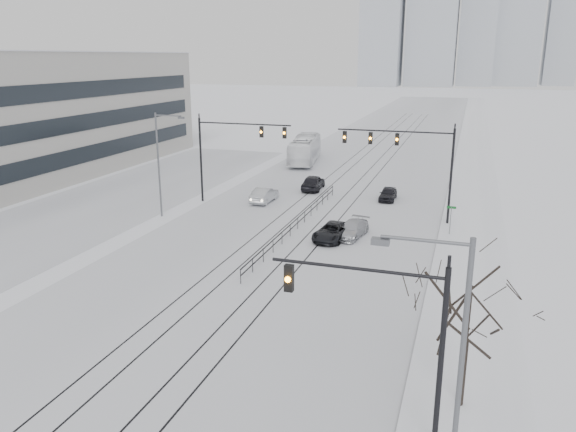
# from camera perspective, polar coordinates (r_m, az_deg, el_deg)

# --- Properties ---
(road) EXTENTS (22.00, 260.00, 0.02)m
(road) POSITION_cam_1_polar(r_m,az_deg,el_deg) (74.00, 7.84, 5.24)
(road) COLOR silver
(road) RESTS_ON ground
(sidewalk_east) EXTENTS (5.00, 260.00, 0.16)m
(sidewalk_east) POSITION_cam_1_polar(r_m,az_deg,el_deg) (72.90, 18.36, 4.47)
(sidewalk_east) COLOR white
(sidewalk_east) RESTS_ON ground
(curb) EXTENTS (0.10, 260.00, 0.12)m
(curb) POSITION_cam_1_polar(r_m,az_deg,el_deg) (72.91, 16.44, 4.62)
(curb) COLOR gray
(curb) RESTS_ON ground
(parking_strip) EXTENTS (14.00, 60.00, 0.03)m
(parking_strip) POSITION_cam_1_polar(r_m,az_deg,el_deg) (58.54, -16.58, 1.90)
(parking_strip) COLOR silver
(parking_strip) RESTS_ON ground
(tram_rails) EXTENTS (5.30, 180.00, 0.01)m
(tram_rails) POSITION_cam_1_polar(r_m,az_deg,el_deg) (54.87, 4.05, 1.63)
(tram_rails) COLOR black
(tram_rails) RESTS_ON ground
(skyline) EXTENTS (96.00, 48.00, 72.00)m
(skyline) POSITION_cam_1_polar(r_m,az_deg,el_deg) (285.88, 17.36, 18.68)
(skyline) COLOR #9EA4AD
(skyline) RESTS_ON ground
(traffic_mast_near) EXTENTS (6.10, 0.37, 7.00)m
(traffic_mast_near) POSITION_cam_1_polar(r_m,az_deg,el_deg) (19.88, 10.75, -11.21)
(traffic_mast_near) COLOR black
(traffic_mast_near) RESTS_ON ground
(traffic_mast_ne) EXTENTS (9.60, 0.37, 8.00)m
(traffic_mast_ne) POSITION_cam_1_polar(r_m,az_deg,el_deg) (47.49, 12.33, 6.14)
(traffic_mast_ne) COLOR black
(traffic_mast_ne) RESTS_ON ground
(traffic_mast_nw) EXTENTS (9.10, 0.37, 8.00)m
(traffic_mast_nw) POSITION_cam_1_polar(r_m,az_deg,el_deg) (52.75, -5.99, 7.16)
(traffic_mast_nw) COLOR black
(traffic_mast_nw) RESTS_ON ground
(street_light_east) EXTENTS (2.73, 0.25, 9.00)m
(street_light_east) POSITION_cam_1_polar(r_m,az_deg,el_deg) (16.84, 16.13, -14.39)
(street_light_east) COLOR #595B60
(street_light_east) RESTS_ON ground
(street_light_west) EXTENTS (2.73, 0.25, 9.00)m
(street_light_west) POSITION_cam_1_polar(r_m,az_deg,el_deg) (49.22, -12.76, 5.79)
(street_light_west) COLOR #595B60
(street_light_west) RESTS_ON ground
(bare_tree) EXTENTS (4.40, 4.40, 6.10)m
(bare_tree) POSITION_cam_1_polar(r_m,az_deg,el_deg) (22.54, 17.92, -8.56)
(bare_tree) COLOR black
(bare_tree) RESTS_ON ground
(median_fence) EXTENTS (0.06, 24.00, 1.00)m
(median_fence) POSITION_cam_1_polar(r_m,az_deg,el_deg) (45.43, 0.99, -0.72)
(median_fence) COLOR black
(median_fence) RESTS_ON ground
(street_sign) EXTENTS (0.70, 0.06, 2.40)m
(street_sign) POSITION_cam_1_polar(r_m,az_deg,el_deg) (45.25, 16.21, -0.01)
(street_sign) COLOR #595B60
(street_sign) RESTS_ON ground
(sedan_sb_inner) EXTENTS (2.13, 4.76, 1.59)m
(sedan_sb_inner) POSITION_cam_1_polar(r_m,az_deg,el_deg) (58.91, 2.57, 3.42)
(sedan_sb_inner) COLOR black
(sedan_sb_inner) RESTS_ON ground
(sedan_sb_outer) EXTENTS (1.54, 4.29, 1.41)m
(sedan_sb_outer) POSITION_cam_1_polar(r_m,az_deg,el_deg) (53.91, -2.43, 2.14)
(sedan_sb_outer) COLOR #ABAFB3
(sedan_sb_outer) RESTS_ON ground
(sedan_nb_front) EXTENTS (2.64, 4.75, 1.26)m
(sedan_nb_front) POSITION_cam_1_polar(r_m,az_deg,el_deg) (42.96, 4.54, -1.61)
(sedan_nb_front) COLOR black
(sedan_nb_front) RESTS_ON ground
(sedan_nb_right) EXTENTS (2.38, 4.46, 1.23)m
(sedan_nb_right) POSITION_cam_1_polar(r_m,az_deg,el_deg) (43.74, 6.50, -1.36)
(sedan_nb_right) COLOR #B4B6BC
(sedan_nb_right) RESTS_ON ground
(sedan_nb_far) EXTENTS (1.51, 3.70, 1.26)m
(sedan_nb_far) POSITION_cam_1_polar(r_m,az_deg,el_deg) (55.49, 10.12, 2.22)
(sedan_nb_far) COLOR black
(sedan_nb_far) RESTS_ON ground
(box_truck) EXTENTS (4.67, 12.52, 3.41)m
(box_truck) POSITION_cam_1_polar(r_m,az_deg,el_deg) (74.29, 1.72, 6.75)
(box_truck) COLOR white
(box_truck) RESTS_ON ground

